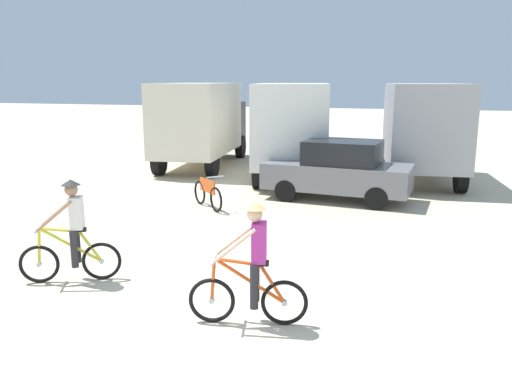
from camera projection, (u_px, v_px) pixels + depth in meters
name	position (u px, v px, depth m)	size (l,w,h in m)	color
ground_plane	(187.00, 333.00, 7.24)	(120.00, 120.00, 0.00)	beige
box_truck_cream_rv	(202.00, 120.00, 20.87)	(3.12, 6.97, 3.35)	beige
box_truck_white_box	(292.00, 125.00, 18.66)	(3.58, 7.07, 3.35)	white
box_truck_grey_hauler	(421.00, 126.00, 18.23)	(3.06, 6.96, 3.35)	#9E9EA3
sedan_parked	(339.00, 170.00, 15.10)	(4.35, 2.15, 1.76)	slate
cyclist_orange_shirt	(72.00, 235.00, 8.93)	(1.59, 0.85, 1.82)	black
cyclist_cowboy_hat	(252.00, 268.00, 7.33)	(1.70, 0.58, 1.82)	black
bicycle_spare	(208.00, 194.00, 14.22)	(1.31, 1.22, 0.97)	black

